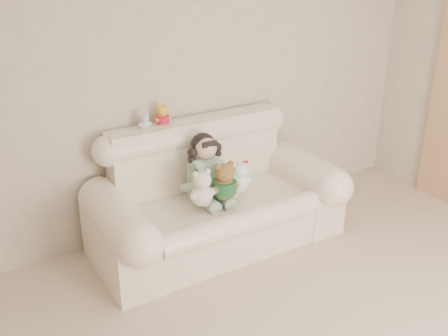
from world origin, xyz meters
TOP-DOWN VIEW (x-y plane):
  - wall_back at (0.00, 2.50)m, footprint 4.50×0.00m
  - sofa at (-0.16, 2.00)m, footprint 2.10×0.95m
  - seated_child at (-0.22, 2.08)m, footprint 0.42×0.48m
  - brown_teddy at (-0.18, 1.85)m, footprint 0.29×0.26m
  - white_cat at (-0.01, 1.89)m, footprint 0.25×0.22m
  - cream_teddy at (-0.39, 1.85)m, footprint 0.26×0.22m
  - yellow_mini_bear at (-0.45, 2.39)m, footprint 0.15×0.12m
  - grey_mini_plush at (-0.62, 2.37)m, footprint 0.12×0.10m

SIDE VIEW (x-z plane):
  - sofa at x=-0.16m, z-range 0.00..1.03m
  - white_cat at x=-0.01m, z-range 0.50..0.83m
  - cream_teddy at x=-0.39m, z-range 0.50..0.86m
  - brown_teddy at x=-0.18m, z-range 0.50..0.88m
  - seated_child at x=-0.22m, z-range 0.42..1.00m
  - grey_mini_plush at x=-0.62m, z-range 1.01..1.19m
  - yellow_mini_bear at x=-0.45m, z-range 1.01..1.23m
  - wall_back at x=0.00m, z-range -0.95..3.55m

